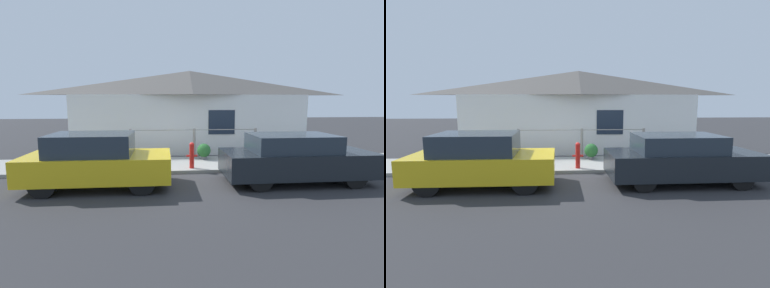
# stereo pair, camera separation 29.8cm
# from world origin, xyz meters

# --- Properties ---
(ground_plane) EXTENTS (60.00, 60.00, 0.00)m
(ground_plane) POSITION_xyz_m (0.00, 0.00, 0.00)
(ground_plane) COLOR #2D2D30
(sidewalk) EXTENTS (24.00, 2.36, 0.11)m
(sidewalk) POSITION_xyz_m (0.00, 1.18, 0.05)
(sidewalk) COLOR gray
(sidewalk) RESTS_ON ground_plane
(house) EXTENTS (10.24, 2.23, 3.55)m
(house) POSITION_xyz_m (0.00, 4.10, 2.83)
(house) COLOR white
(house) RESTS_ON ground_plane
(fence) EXTENTS (4.90, 0.10, 1.11)m
(fence) POSITION_xyz_m (0.00, 2.21, 0.72)
(fence) COLOR gray
(fence) RESTS_ON sidewalk
(car_left) EXTENTS (3.73, 1.78, 1.43)m
(car_left) POSITION_xyz_m (-2.91, -1.23, 0.72)
(car_left) COLOR gold
(car_left) RESTS_ON ground_plane
(car_right) EXTENTS (4.10, 1.78, 1.35)m
(car_right) POSITION_xyz_m (2.46, -1.23, 0.68)
(car_right) COLOR black
(car_right) RESTS_ON ground_plane
(fire_hydrant) EXTENTS (0.36, 0.16, 0.84)m
(fire_hydrant) POSITION_xyz_m (-0.27, 0.34, 0.55)
(fire_hydrant) COLOR red
(fire_hydrant) RESTS_ON sidewalk
(potted_plant_near_hydrant) EXTENTS (0.51, 0.51, 0.59)m
(potted_plant_near_hydrant) POSITION_xyz_m (0.31, 1.77, 0.43)
(potted_plant_near_hydrant) COLOR slate
(potted_plant_near_hydrant) RESTS_ON sidewalk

